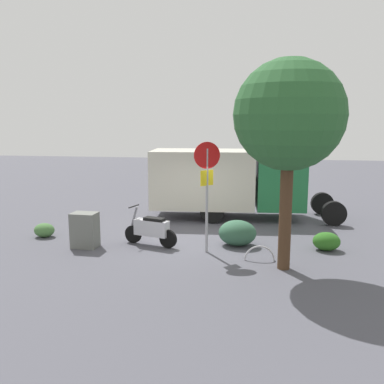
{
  "coord_description": "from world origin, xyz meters",
  "views": [
    {
      "loc": [
        -1.92,
        12.72,
        3.78
      ],
      "look_at": [
        0.22,
        -0.76,
        1.46
      ],
      "focal_mm": 38.99,
      "sensor_mm": 36.0,
      "label": 1
    }
  ],
  "objects_px": {
    "stop_sign": "(207,180)",
    "utility_cabinet": "(85,230)",
    "bike_rack_hoop": "(259,260)",
    "motorcycle": "(151,229)",
    "street_tree": "(289,116)",
    "box_truck_near": "(229,180)"
  },
  "relations": [
    {
      "from": "motorcycle",
      "to": "street_tree",
      "type": "relative_size",
      "value": 0.33
    },
    {
      "from": "motorcycle",
      "to": "utility_cabinet",
      "type": "xyz_separation_m",
      "value": [
        1.94,
        0.49,
        0.01
      ]
    },
    {
      "from": "motorcycle",
      "to": "box_truck_near",
      "type": "bearing_deg",
      "value": -99.99
    },
    {
      "from": "street_tree",
      "to": "bike_rack_hoop",
      "type": "height_order",
      "value": "street_tree"
    },
    {
      "from": "box_truck_near",
      "to": "bike_rack_hoop",
      "type": "relative_size",
      "value": 8.74
    },
    {
      "from": "street_tree",
      "to": "bike_rack_hoop",
      "type": "bearing_deg",
      "value": -41.17
    },
    {
      "from": "motorcycle",
      "to": "bike_rack_hoop",
      "type": "bearing_deg",
      "value": -178.7
    },
    {
      "from": "box_truck_near",
      "to": "street_tree",
      "type": "distance_m",
      "value": 6.34
    },
    {
      "from": "stop_sign",
      "to": "utility_cabinet",
      "type": "distance_m",
      "value": 4.03
    },
    {
      "from": "stop_sign",
      "to": "utility_cabinet",
      "type": "xyz_separation_m",
      "value": [
        3.7,
        0.1,
        -1.61
      ]
    },
    {
      "from": "stop_sign",
      "to": "street_tree",
      "type": "height_order",
      "value": "street_tree"
    },
    {
      "from": "bike_rack_hoop",
      "to": "street_tree",
      "type": "bearing_deg",
      "value": 138.83
    },
    {
      "from": "stop_sign",
      "to": "utility_cabinet",
      "type": "height_order",
      "value": "stop_sign"
    },
    {
      "from": "utility_cabinet",
      "to": "street_tree",
      "type": "bearing_deg",
      "value": 170.77
    },
    {
      "from": "stop_sign",
      "to": "box_truck_near",
      "type": "bearing_deg",
      "value": -93.94
    },
    {
      "from": "box_truck_near",
      "to": "street_tree",
      "type": "bearing_deg",
      "value": -76.05
    },
    {
      "from": "motorcycle",
      "to": "utility_cabinet",
      "type": "distance_m",
      "value": 2.0
    },
    {
      "from": "stop_sign",
      "to": "bike_rack_hoop",
      "type": "distance_m",
      "value": 2.68
    },
    {
      "from": "box_truck_near",
      "to": "motorcycle",
      "type": "distance_m",
      "value": 4.74
    },
    {
      "from": "stop_sign",
      "to": "bike_rack_hoop",
      "type": "xyz_separation_m",
      "value": [
        -1.53,
        0.51,
        -2.15
      ]
    },
    {
      "from": "motorcycle",
      "to": "utility_cabinet",
      "type": "height_order",
      "value": "motorcycle"
    },
    {
      "from": "street_tree",
      "to": "motorcycle",
      "type": "bearing_deg",
      "value": -20.2
    }
  ]
}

